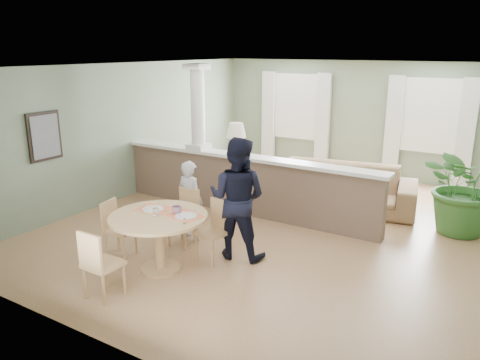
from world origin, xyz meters
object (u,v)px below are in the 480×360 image
Objects in this scene: sofa at (338,187)px; chair_side at (116,226)px; chair_far_boy at (186,214)px; chair_near at (98,262)px; dining_table at (160,227)px; man_person at (237,198)px; child_person at (190,200)px; houseplant at (466,185)px; chair_far_man at (215,227)px.

sofa is 4.29m from chair_side.
chair_far_boy is 1.92m from chair_near.
chair_far_boy is (-0.28, 0.92, -0.16)m from dining_table.
man_person is at bearing -110.56° from sofa.
dining_table reaches higher than chair_far_boy.
child_person is at bearing -83.42° from chair_near.
houseplant is at bearing -59.95° from chair_side.
child_person is (0.55, 1.08, 0.18)m from chair_side.
chair_near is 2.12m from man_person.
child_person is at bearing -144.81° from houseplant.
dining_table reaches higher than sofa.
houseplant is 1.85× the size of chair_near.
chair_near is at bearing 102.06° from child_person.
man_person is at bearing 1.54° from chair_far_boy.
dining_table reaches higher than chair_side.
dining_table is 0.75× the size of man_person.
child_person is (-0.32, 1.10, 0.01)m from dining_table.
man_person is at bearing 59.52° from chair_far_man.
dining_table is 1.14m from child_person.
chair_far_boy is 0.98× the size of chair_near.
chair_side is at bearing -52.35° from chair_near.
dining_table is (-3.36, -3.69, -0.18)m from houseplant.
houseplant is 3.86m from man_person.
houseplant is 4.50m from child_person.
chair_near is 2.10m from child_person.
chair_near reaches higher than chair_far_boy.
chair_far_man is at bearing 57.55° from dining_table.
chair_side is at bearing 69.73° from child_person.
chair_far_man reaches higher than sofa.
chair_far_boy is at bearing -127.22° from sofa.
houseplant is 5.00m from dining_table.
man_person is (0.22, 0.25, 0.41)m from chair_far_man.
chair_side is (-1.30, -0.67, -0.02)m from chair_far_man.
chair_far_man is (0.44, 0.69, -0.16)m from dining_table.
chair_side is at bearing 178.74° from dining_table.
chair_near is (-0.11, -0.99, -0.15)m from dining_table.
chair_far_man is 0.68× the size of child_person.
chair_far_boy is 1.08m from chair_side.
chair_near is at bearing -96.64° from dining_table.
chair_far_boy reaches higher than chair_side.
chair_side is at bearing -141.77° from chair_far_man.
dining_table reaches higher than chair_far_man.
chair_far_man reaches higher than chair_far_boy.
child_person is 1.02m from man_person.
chair_side is (-0.86, 0.02, -0.17)m from dining_table.
houseplant is 1.88× the size of chair_far_boy.
man_person is (-0.50, -2.86, 0.48)m from sofa.
child_person is (-1.47, -2.70, 0.23)m from sofa.
chair_side is at bearing -138.98° from houseplant.
child_person is at bearing 162.70° from chair_far_man.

